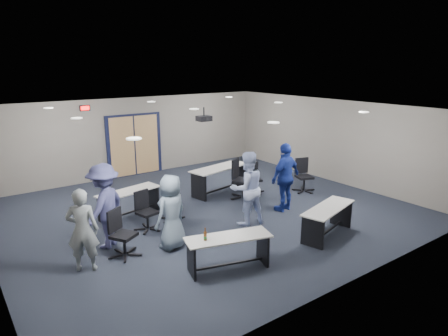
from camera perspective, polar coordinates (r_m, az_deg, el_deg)
floor at (r=10.72m, az=-2.59°, el=-6.16°), size 10.00×10.00×0.00m
back_wall at (r=14.21m, az=-12.78°, el=4.37°), size 10.00×0.04×2.70m
front_wall at (r=7.17m, az=17.75°, el=-6.19°), size 10.00×0.04×2.70m
right_wall at (r=13.66m, az=15.13°, el=3.81°), size 0.04×9.00×2.70m
ceiling at (r=10.07m, az=-2.76°, el=8.33°), size 10.00×9.00×0.04m
double_door at (r=14.23m, az=-12.66°, el=3.16°), size 2.00×0.07×2.20m
exit_sign at (r=13.46m, az=-19.26°, el=8.09°), size 0.32×0.07×0.18m
ceiling_projector at (r=10.69m, az=-2.88°, el=7.11°), size 0.35×0.32×0.37m
ceiling_can_lights at (r=10.29m, az=-3.54°, el=8.29°), size 6.24×5.74×0.02m
table_front_left at (r=7.70m, az=0.56°, el=-11.17°), size 1.72×0.98×0.91m
table_front_right at (r=9.39m, az=14.64°, el=-6.69°), size 1.77×0.98×0.68m
table_back_left at (r=10.53m, az=-13.40°, el=-4.28°), size 1.75×0.88×0.68m
table_back_right at (r=12.05m, az=-0.57°, el=-1.01°), size 2.06×0.99×0.93m
chair_back_a at (r=9.55m, az=-10.92°, el=-6.08°), size 0.71×0.71×0.94m
chair_back_b at (r=10.05m, az=-7.44°, el=-4.93°), size 0.70×0.70×0.92m
chair_back_c at (r=11.53m, az=2.75°, el=-1.59°), size 1.00×1.00×1.16m
chair_back_d at (r=12.05m, az=4.31°, el=-1.47°), size 0.74×0.74×0.93m
chair_loose_left at (r=8.40m, az=-14.13°, el=-9.08°), size 0.85×0.85×0.99m
chair_loose_right at (r=12.37m, az=11.42°, el=-1.07°), size 0.82×0.82×1.02m
person_gray at (r=7.98m, az=-19.56°, el=-8.35°), size 0.71×0.63×1.62m
person_plaid at (r=8.47m, az=-7.52°, el=-6.26°), size 0.91×0.73×1.61m
person_lightblue at (r=9.64m, az=3.30°, el=-2.91°), size 0.98×0.81×1.81m
person_navy at (r=10.63m, az=8.76°, el=-1.30°), size 1.13×0.61×1.83m
person_back at (r=8.79m, az=-16.71°, el=-5.23°), size 1.35×1.26×1.83m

